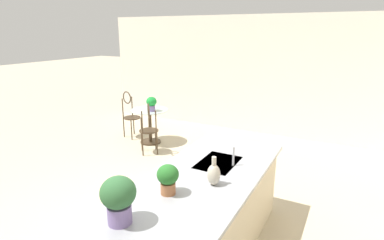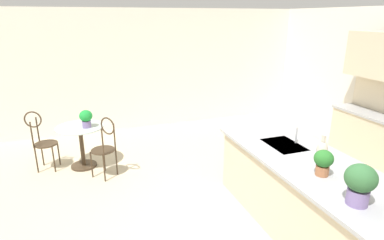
% 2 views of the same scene
% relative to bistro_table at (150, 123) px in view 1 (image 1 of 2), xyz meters
% --- Properties ---
extents(ground_plane, '(40.00, 40.00, 0.00)m').
position_rel_bistro_table_xyz_m(ground_plane, '(2.45, 1.67, -0.45)').
color(ground_plane, beige).
extents(wall_left_window, '(0.12, 7.80, 2.70)m').
position_rel_bistro_table_xyz_m(wall_left_window, '(-1.81, 1.67, 0.90)').
color(wall_left_window, silver).
rests_on(wall_left_window, ground).
extents(kitchen_island, '(2.80, 1.06, 0.92)m').
position_rel_bistro_table_xyz_m(kitchen_island, '(2.75, 2.52, 0.02)').
color(kitchen_island, beige).
rests_on(kitchen_island, ground).
extents(bistro_table, '(0.80, 0.80, 0.74)m').
position_rel_bistro_table_xyz_m(bistro_table, '(0.00, 0.00, 0.00)').
color(bistro_table, '#3D2D1E').
rests_on(bistro_table, ground).
extents(chair_near_window, '(0.46, 0.52, 1.04)m').
position_rel_bistro_table_xyz_m(chair_near_window, '(-0.12, -0.63, 0.13)').
color(chair_near_window, '#3D2D1E').
rests_on(chair_near_window, ground).
extents(chair_by_island, '(0.54, 0.54, 1.04)m').
position_rel_bistro_table_xyz_m(chair_by_island, '(0.53, 0.36, 0.13)').
color(chair_by_island, '#3D2D1E').
rests_on(chair_by_island, ground).
extents(sink_faucet, '(0.02, 0.02, 0.22)m').
position_rel_bistro_table_xyz_m(sink_faucet, '(2.20, 2.70, 0.58)').
color(sink_faucet, '#B2B5BA').
rests_on(sink_faucet, kitchen_island).
extents(potted_plant_on_table, '(0.21, 0.21, 0.30)m').
position_rel_bistro_table_xyz_m(potted_plant_on_table, '(0.08, 0.12, 0.46)').
color(potted_plant_on_table, '#7A669E').
rests_on(potted_plant_on_table, bistro_table).
extents(potted_plant_counter_near, '(0.20, 0.20, 0.28)m').
position_rel_bistro_table_xyz_m(potted_plant_counter_near, '(3.05, 2.40, 0.63)').
color(potted_plant_counter_near, '#9E603D').
rests_on(potted_plant_counter_near, kitchen_island).
extents(potted_plant_counter_far, '(0.27, 0.27, 0.39)m').
position_rel_bistro_table_xyz_m(potted_plant_counter_far, '(3.60, 2.31, 0.69)').
color(potted_plant_counter_far, '#7A669E').
rests_on(potted_plant_counter_far, kitchen_island).
extents(vase_on_counter, '(0.13, 0.13, 0.29)m').
position_rel_bistro_table_xyz_m(vase_on_counter, '(2.70, 2.69, 0.58)').
color(vase_on_counter, '#BCB29E').
rests_on(vase_on_counter, kitchen_island).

